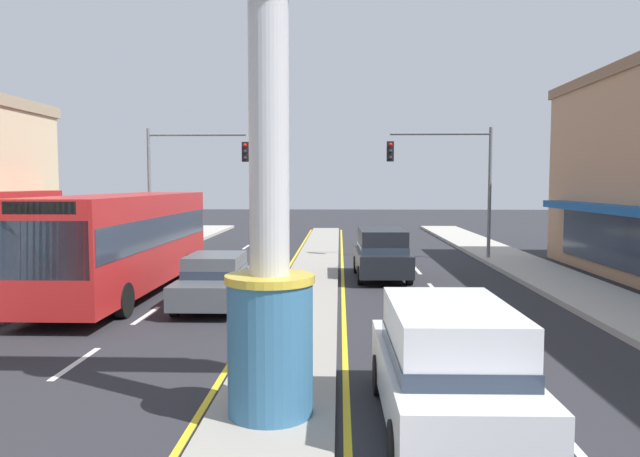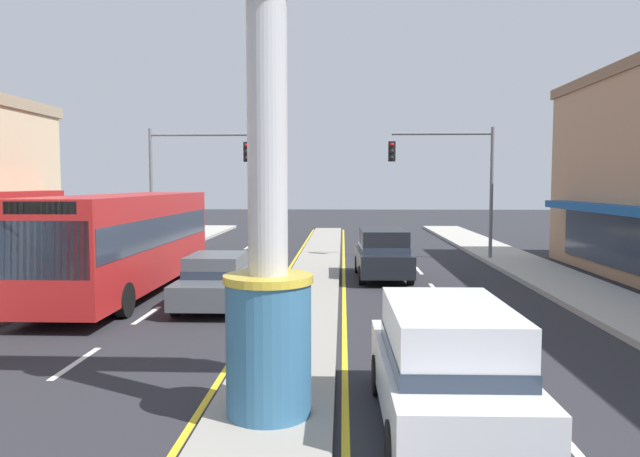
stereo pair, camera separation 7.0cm
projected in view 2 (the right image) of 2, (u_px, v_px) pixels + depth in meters
median_strip at (310, 286)px, 20.72m from camera, size 1.97×52.00×0.14m
sidewalk_left at (26, 295)px, 19.06m from camera, size 2.79×60.00×0.18m
sidewalk_right at (598, 299)px, 18.38m from camera, size 2.79×60.00×0.18m
lane_markings at (308, 295)px, 19.37m from camera, size 8.71×52.00×0.01m
district_sign at (267, 130)px, 8.78m from camera, size 7.96×1.35×8.16m
traffic_light_left_side at (188, 170)px, 28.21m from camera, size 4.86×0.46×6.20m
traffic_light_right_side at (454, 170)px, 27.57m from camera, size 4.86×0.46×6.20m
bus_near_right_lane at (127, 237)px, 19.55m from camera, size 2.59×11.20×3.26m
suv_far_right_lane at (446, 365)px, 8.74m from camera, size 2.01×4.62×1.90m
suv_near_left_lane at (383, 253)px, 22.68m from camera, size 2.05×4.64×1.90m
sedan_mid_left_lane at (216, 280)px, 17.64m from camera, size 1.85×4.31×1.53m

